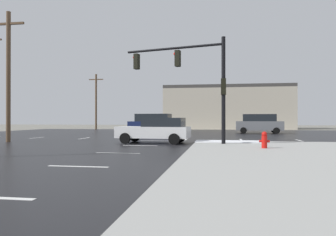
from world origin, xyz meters
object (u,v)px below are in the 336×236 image
sedan_white (156,130)px  utility_pole_distant (96,100)px  traffic_signal_mast (194,73)px  fire_hydrant (264,140)px  suv_navy (153,123)px  utility_pole_mid (8,74)px  suv_grey (259,123)px

sedan_white → utility_pole_distant: 29.92m
traffic_signal_mast → sedan_white: (-2.46, 1.05, -3.34)m
fire_hydrant → utility_pole_distant: (-20.40, 29.84, 3.83)m
traffic_signal_mast → suv_navy: size_ratio=1.22×
sedan_white → utility_pole_mid: size_ratio=0.54×
sedan_white → utility_pole_distant: bearing=-56.9°
sedan_white → suv_grey: (8.10, 15.09, 0.24)m
sedan_white → traffic_signal_mast: bearing=161.1°
traffic_signal_mast → utility_pole_distant: bearing=-45.3°
fire_hydrant → utility_pole_distant: utility_pole_distant is taller
suv_navy → utility_pole_distant: utility_pole_distant is taller
traffic_signal_mast → fire_hydrant: bearing=154.4°
fire_hydrant → suv_grey: size_ratio=0.16×
utility_pole_mid → utility_pole_distant: size_ratio=1.04×
traffic_signal_mast → suv_grey: (5.64, 16.14, -3.10)m
sedan_white → utility_pole_distant: size_ratio=0.56×
fire_hydrant → utility_pole_distant: bearing=124.4°
traffic_signal_mast → suv_navy: traffic_signal_mast is taller
suv_navy → suv_grey: bearing=23.3°
suv_navy → utility_pole_distant: bearing=134.1°
fire_hydrant → utility_pole_mid: size_ratio=0.09×
suv_grey → traffic_signal_mast: bearing=73.9°
suv_grey → fire_hydrant: bearing=86.8°
sedan_white → utility_pole_mid: (-9.83, -0.49, 3.67)m
suv_navy → utility_pole_mid: 14.46m
suv_navy → sedan_white: bearing=-72.8°
traffic_signal_mast → fire_hydrant: traffic_signal_mast is taller
utility_pole_distant → traffic_signal_mast: bearing=-58.1°
fire_hydrant → utility_pole_mid: utility_pole_mid is taller
utility_pole_mid → traffic_signal_mast: bearing=-2.6°
fire_hydrant → sedan_white: (-6.01, 3.85, 0.32)m
suv_navy → traffic_signal_mast: bearing=-63.5°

